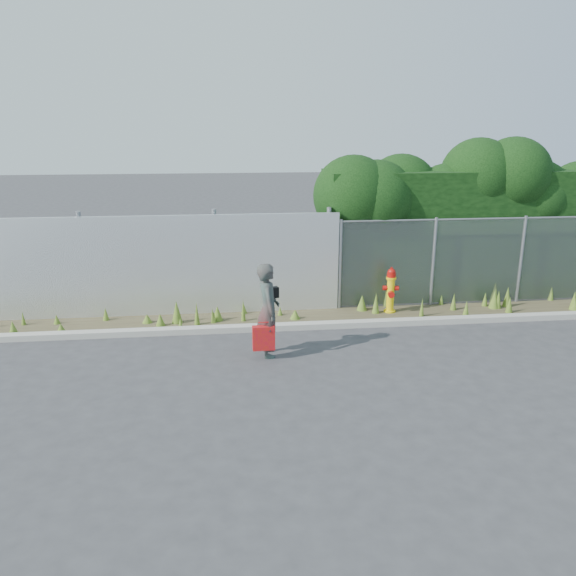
% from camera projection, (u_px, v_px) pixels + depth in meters
% --- Properties ---
extents(ground, '(80.00, 80.00, 0.00)m').
position_uv_depth(ground, '(314.00, 365.00, 9.80)').
color(ground, '#373639').
rests_on(ground, ground).
extents(curb, '(16.00, 0.22, 0.12)m').
position_uv_depth(curb, '(300.00, 326.00, 11.50)').
color(curb, '#A49F94').
rests_on(curb, ground).
extents(weed_strip, '(16.00, 1.35, 0.50)m').
position_uv_depth(weed_strip, '(311.00, 312.00, 12.15)').
color(weed_strip, '#473E29').
rests_on(weed_strip, ground).
extents(corrugated_fence, '(8.50, 0.21, 2.30)m').
position_uv_depth(corrugated_fence, '(143.00, 267.00, 12.00)').
color(corrugated_fence, silver).
rests_on(corrugated_fence, ground).
extents(chainlink_fence, '(6.50, 0.07, 2.05)m').
position_uv_depth(chainlink_fence, '(477.00, 261.00, 12.83)').
color(chainlink_fence, gray).
rests_on(chainlink_fence, ground).
extents(hedge, '(7.64, 2.28, 3.77)m').
position_uv_depth(hedge, '(462.00, 209.00, 13.48)').
color(hedge, black).
rests_on(hedge, ground).
extents(fire_hydrant, '(0.35, 0.31, 1.04)m').
position_uv_depth(fire_hydrant, '(391.00, 291.00, 12.36)').
color(fire_hydrant, yellow).
rests_on(fire_hydrant, ground).
extents(woman, '(0.43, 0.64, 1.71)m').
position_uv_depth(woman, '(268.00, 310.00, 9.99)').
color(woman, '#0F5F54').
rests_on(woman, ground).
extents(red_tote_bag, '(0.39, 0.15, 0.52)m').
position_uv_depth(red_tote_bag, '(264.00, 338.00, 9.89)').
color(red_tote_bag, '#B40A23').
extents(black_shoulder_bag, '(0.26, 0.11, 0.20)m').
position_uv_depth(black_shoulder_bag, '(271.00, 293.00, 10.03)').
color(black_shoulder_bag, black).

